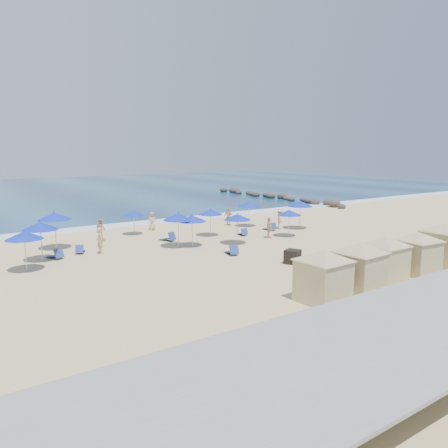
{
  "coord_description": "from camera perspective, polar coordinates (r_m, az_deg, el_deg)",
  "views": [
    {
      "loc": [
        -17.9,
        -22.94,
        6.94
      ],
      "look_at": [
        -0.04,
        3.0,
        1.62
      ],
      "focal_mm": 35.0,
      "sensor_mm": 36.0,
      "label": 1
    }
  ],
  "objects": [
    {
      "name": "umbrella_5",
      "position": [
        31.46,
        -6.01,
        0.94
      ],
      "size": [
        2.27,
        2.27,
        2.58
      ],
      "color": "#A5A8AD",
      "rests_on": "ground"
    },
    {
      "name": "beach_chair_1",
      "position": [
        31.38,
        -18.29,
        -3.25
      ],
      "size": [
        0.95,
        1.31,
        0.66
      ],
      "color": "navy",
      "rests_on": "ground"
    },
    {
      "name": "cabana_1",
      "position": [
        22.61,
        17.31,
        -4.61
      ],
      "size": [
        4.35,
        4.35,
        2.74
      ],
      "color": "tan",
      "rests_on": "ground"
    },
    {
      "name": "beachgoer_2",
      "position": [
        35.09,
        5.87,
        -0.47
      ],
      "size": [
        1.03,
        0.93,
        1.68
      ],
      "primitive_type": "imported",
      "rotation": [
        0.0,
        0.0,
        0.67
      ],
      "color": "tan",
      "rests_on": "ground"
    },
    {
      "name": "umbrella_6",
      "position": [
        35.53,
        -1.79,
        1.57
      ],
      "size": [
        2.01,
        2.01,
        2.29
      ],
      "color": "#A5A8AD",
      "rests_on": "ground"
    },
    {
      "name": "cabana_4",
      "position": [
        29.68,
        26.78,
        -1.73
      ],
      "size": [
        4.57,
        4.57,
        2.87
      ],
      "color": "tan",
      "rests_on": "ground"
    },
    {
      "name": "umbrella_3",
      "position": [
        36.83,
        -11.71,
        1.36
      ],
      "size": [
        1.82,
        1.82,
        2.07
      ],
      "color": "#A5A8AD",
      "rests_on": "ground"
    },
    {
      "name": "beach_chair_0",
      "position": [
        30.35,
        -21.08,
        -3.8
      ],
      "size": [
        0.95,
        1.43,
        0.73
      ],
      "color": "navy",
      "rests_on": "ground"
    },
    {
      "name": "umbrella_7",
      "position": [
        32.39,
        1.76,
        0.92
      ],
      "size": [
        2.09,
        2.09,
        2.38
      ],
      "color": "#A5A8AD",
      "rests_on": "ground"
    },
    {
      "name": "rock_jetty",
      "position": [
        63.94,
        6.64,
        3.63
      ],
      "size": [
        2.56,
        26.66,
        0.96
      ],
      "color": "#2B2624",
      "rests_on": "ground"
    },
    {
      "name": "beach_chair_3",
      "position": [
        29.41,
        1.08,
        -3.54
      ],
      "size": [
        0.92,
        1.47,
        0.75
      ],
      "color": "navy",
      "rests_on": "ground"
    },
    {
      "name": "umbrella_9",
      "position": [
        39.31,
        9.93,
        2.62
      ],
      "size": [
        2.3,
        2.3,
        2.62
      ],
      "color": "#A5A8AD",
      "rests_on": "ground"
    },
    {
      "name": "beach_chair_5",
      "position": [
        38.58,
        6.13,
        -0.45
      ],
      "size": [
        0.83,
        1.39,
        0.72
      ],
      "color": "navy",
      "rests_on": "ground"
    },
    {
      "name": "umbrella_10",
      "position": [
        35.63,
        8.52,
        1.48
      ],
      "size": [
        2.0,
        2.0,
        2.28
      ],
      "color": "#A5A8AD",
      "rests_on": "ground"
    },
    {
      "name": "surf_line",
      "position": [
        42.96,
        -9.46,
        0.22
      ],
      "size": [
        160.0,
        2.5,
        0.08
      ],
      "primitive_type": "cube",
      "color": "white",
      "rests_on": "ground"
    },
    {
      "name": "cabana_3",
      "position": [
        26.98,
        23.98,
        -2.85
      ],
      "size": [
        4.2,
        4.2,
        2.65
      ],
      "color": "tan",
      "rests_on": "ground"
    },
    {
      "name": "beach_chair_2",
      "position": [
        34.09,
        -7.22,
        -1.79
      ],
      "size": [
        0.99,
        1.47,
        0.74
      ],
      "color": "navy",
      "rests_on": "ground"
    },
    {
      "name": "umbrella_8",
      "position": [
        40.0,
        3.28,
        2.58
      ],
      "size": [
        2.09,
        2.09,
        2.38
      ],
      "color": "#A5A8AD",
      "rests_on": "ground"
    },
    {
      "name": "beachgoer_3",
      "position": [
        39.45,
        7.32,
        0.71
      ],
      "size": [
        1.16,
        1.35,
        1.81
      ],
      "primitive_type": "imported",
      "rotation": [
        0.0,
        0.0,
        1.06
      ],
      "color": "tan",
      "rests_on": "ground"
    },
    {
      "name": "ocean",
      "position": [
        80.27,
        -21.59,
        3.99
      ],
      "size": [
        160.0,
        80.0,
        0.06
      ],
      "primitive_type": "cube",
      "color": "navy",
      "rests_on": "ground"
    },
    {
      "name": "umbrella_1",
      "position": [
        27.5,
        -24.65,
        -1.36
      ],
      "size": [
        2.16,
        2.16,
        2.46
      ],
      "color": "#A5A8AD",
      "rests_on": "ground"
    },
    {
      "name": "beach_chair_4",
      "position": [
        36.02,
        2.48,
        -1.16
      ],
      "size": [
        0.76,
        1.27,
        0.66
      ],
      "color": "navy",
      "rests_on": "ground"
    },
    {
      "name": "ground",
      "position": [
        29.92,
        3.32,
        -3.84
      ],
      "size": [
        160.0,
        160.0,
        0.0
      ],
      "primitive_type": "plane",
      "color": "#D0B784",
      "rests_on": "ground"
    },
    {
      "name": "cabana_0",
      "position": [
        20.63,
        12.84,
        -5.8
      ],
      "size": [
        4.32,
        4.32,
        2.71
      ],
      "color": "tan",
      "rests_on": "ground"
    },
    {
      "name": "beachgoer_0",
      "position": [
        30.74,
        -15.84,
        -2.08
      ],
      "size": [
        0.51,
        0.71,
        1.83
      ],
      "primitive_type": "imported",
      "rotation": [
        0.0,
        0.0,
        1.46
      ],
      "color": "tan",
      "rests_on": "ground"
    },
    {
      "name": "beachgoer_1",
      "position": [
        35.22,
        -15.82,
        -0.69
      ],
      "size": [
        0.94,
        1.04,
        1.75
      ],
      "primitive_type": "imported",
      "rotation": [
        0.0,
        0.0,
        1.97
      ],
      "color": "tan",
      "rests_on": "ground"
    },
    {
      "name": "umbrella_0",
      "position": [
        29.65,
        -22.88,
        -0.23
      ],
      "size": [
        2.3,
        2.3,
        2.62
      ],
      "color": "#A5A8AD",
      "rests_on": "ground"
    },
    {
      "name": "umbrella_2",
      "position": [
        32.88,
        -21.29,
        0.96
      ],
      "size": [
        2.41,
        2.41,
        2.75
      ],
      "color": "#A5A8AD",
      "rests_on": "ground"
    },
    {
      "name": "seawall",
      "position": [
        21.19,
        26.61,
        -8.73
      ],
      "size": [
        160.0,
        6.1,
        1.22
      ],
      "color": "gray",
      "rests_on": "ground"
    },
    {
      "name": "umbrella_4",
      "position": [
        31.56,
        -4.21,
        0.74
      ],
      "size": [
        2.13,
        2.13,
        2.42
      ],
      "color": "#A5A8AD",
      "rests_on": "ground"
    },
    {
      "name": "trash_bin",
      "position": [
        27.46,
        8.94,
        -4.24
      ],
      "size": [
        1.14,
        1.14,
        0.86
      ],
      "primitive_type": "cube",
      "rotation": [
        0.0,
        0.0,
        0.43
      ],
      "color": "black",
      "rests_on": "ground"
    },
    {
      "name": "beachgoer_4",
      "position": [
        38.91,
        -9.37,
        0.38
      ],
      "size": [
        0.84,
        0.6,
        1.59
      ],
      "primitive_type": "imported",
      "rotation": [
        0.0,
        0.0,
        6.16
      ],
      "color": "tan",
      "rests_on": "ground"
    },
    {
      "name": "cabana_2",
      "position": [
        24.99,
        20.27,
        -3.58
      ],
      "size": [
        4.19,
        4.19,
        2.63
      ],
      "color": "tan",
      "rests_on": "ground"
    },
    {
      "name": "beachgoer_5",
      "position": [
        40.7,
        0.62,
        0.98
      ],
      "size": [
        0.72,
        1.07,
        1.69
      ],
      "primitive_type": "imported",
      "rotation": [
        0.0,
        0.0,
        1.91
      ],
      "color": "tan",
      "rests_on": "ground"
    }
  ]
}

